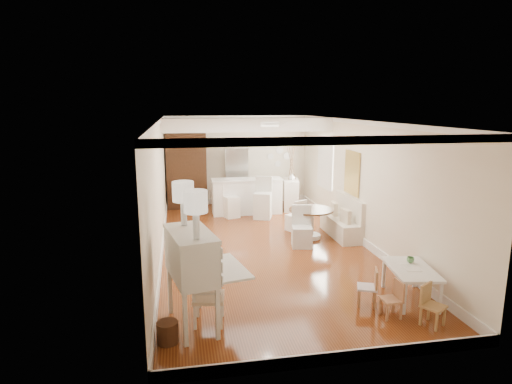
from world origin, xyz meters
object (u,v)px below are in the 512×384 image
object	(u,v)px
slip_chair_near	(302,227)
sideboard	(291,195)
kids_chair_a	(391,299)
dining_table	(311,224)
gustavian_armchair	(209,296)
pantry_cabinet	(186,171)
bar_stool_right	(263,198)
bar_stool_left	(231,201)
breakfast_counter	(247,196)
kids_chair_c	(433,306)
wicker_basket	(168,332)
kids_table	(410,284)
slip_chair_far	(296,215)
fridge	(248,177)
secretary_bureau	(192,279)
kids_chair_b	(367,287)

from	to	relation	value
slip_chair_near	sideboard	bearing A→B (deg)	89.78
slip_chair_near	sideboard	world-z (taller)	slip_chair_near
kids_chair_a	dining_table	distance (m)	3.95
gustavian_armchair	pantry_cabinet	distance (m)	7.39
bar_stool_right	bar_stool_left	bearing A→B (deg)	-177.57
slip_chair_near	bar_stool_right	size ratio (longest dim) A/B	0.79
gustavian_armchair	breakfast_counter	world-z (taller)	breakfast_counter
slip_chair_near	breakfast_counter	size ratio (longest dim) A/B	0.45
kids_chair_c	dining_table	distance (m)	4.32
bar_stool_left	wicker_basket	bearing A→B (deg)	-122.76
bar_stool_right	sideboard	distance (m)	1.39
kids_chair_a	dining_table	world-z (taller)	dining_table
kids_table	sideboard	world-z (taller)	sideboard
dining_table	slip_chair_near	size ratio (longest dim) A/B	1.14
kids_chair_a	bar_stool_right	xyz separation A→B (m)	(-0.79, 5.94, 0.29)
slip_chair_far	sideboard	distance (m)	2.27
kids_chair_a	fridge	size ratio (longest dim) A/B	0.32
secretary_bureau	slip_chair_far	xyz separation A→B (m)	(2.74, 4.33, -0.30)
breakfast_counter	bar_stool_left	size ratio (longest dim) A/B	2.14
secretary_bureau	wicker_basket	size ratio (longest dim) A/B	4.84
secretary_bureau	kids_table	xyz separation A→B (m)	(3.52, 0.21, -0.43)
slip_chair_far	breakfast_counter	distance (m)	2.18
kids_chair_c	sideboard	world-z (taller)	sideboard
secretary_bureau	gustavian_armchair	bearing A→B (deg)	-4.08
secretary_bureau	bar_stool_left	xyz separation A→B (m)	(1.30, 5.93, -0.23)
kids_table	kids_chair_c	distance (m)	0.84
breakfast_counter	fridge	distance (m)	1.14
kids_chair_c	dining_table	world-z (taller)	dining_table
bar_stool_right	gustavian_armchair	bearing A→B (deg)	-88.97
sideboard	fridge	bearing A→B (deg)	158.92
gustavian_armchair	bar_stool_left	bearing A→B (deg)	-1.66
gustavian_armchair	bar_stool_right	xyz separation A→B (m)	(1.91, 5.63, 0.17)
kids_chair_b	dining_table	xyz separation A→B (m)	(0.18, 3.51, 0.05)
kids_table	kids_chair_a	world-z (taller)	kids_chair_a
secretary_bureau	pantry_cabinet	world-z (taller)	pantry_cabinet
kids_table	sideboard	distance (m)	6.36
wicker_basket	kids_chair_a	size ratio (longest dim) A/B	0.51
secretary_bureau	kids_chair_a	xyz separation A→B (m)	(2.93, -0.28, -0.42)
secretary_bureau	dining_table	bearing A→B (deg)	39.24
bar_stool_left	sideboard	bearing A→B (deg)	0.08
bar_stool_right	kids_chair_b	bearing A→B (deg)	-63.99
slip_chair_near	dining_table	bearing A→B (deg)	66.05
kids_chair_c	bar_stool_right	xyz separation A→B (m)	(-1.26, 6.28, 0.28)
wicker_basket	bar_stool_right	size ratio (longest dim) A/B	0.25
dining_table	kids_chair_b	bearing A→B (deg)	-92.88
kids_chair_a	kids_chair_b	xyz separation A→B (m)	(-0.18, 0.43, 0.02)
slip_chair_near	kids_chair_c	bearing A→B (deg)	-66.21
kids_chair_a	dining_table	bearing A→B (deg)	179.31
gustavian_armchair	bar_stool_left	xyz separation A→B (m)	(1.06, 5.89, 0.07)
slip_chair_far	bar_stool_right	world-z (taller)	bar_stool_right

